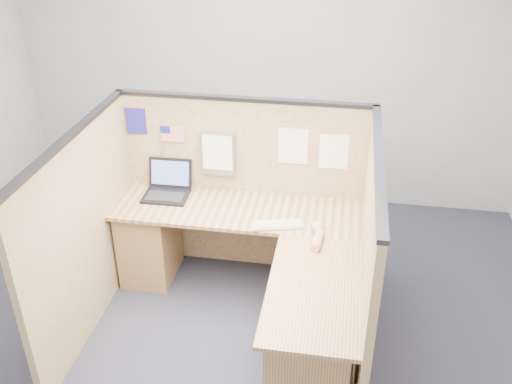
% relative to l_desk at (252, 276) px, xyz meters
% --- Properties ---
extents(floor, '(5.00, 5.00, 0.00)m').
position_rel_l_desk_xyz_m(floor, '(-0.18, -0.29, -0.39)').
color(floor, '#21222F').
rests_on(floor, ground).
extents(wall_back, '(5.00, 0.00, 5.00)m').
position_rel_l_desk_xyz_m(wall_back, '(-0.18, 1.96, 1.01)').
color(wall_back, '#939598').
rests_on(wall_back, floor).
extents(cubicle_partitions, '(2.06, 1.83, 1.53)m').
position_rel_l_desk_xyz_m(cubicle_partitions, '(-0.18, 0.14, 0.38)').
color(cubicle_partitions, olive).
rests_on(cubicle_partitions, floor).
extents(l_desk, '(1.95, 1.75, 0.73)m').
position_rel_l_desk_xyz_m(l_desk, '(0.00, 0.00, 0.00)').
color(l_desk, brown).
rests_on(l_desk, floor).
extents(laptop, '(0.36, 0.35, 0.26)m').
position_rel_l_desk_xyz_m(laptop, '(-0.79, 0.54, 0.40)').
color(laptop, black).
rests_on(laptop, l_desk).
extents(keyboard, '(0.41, 0.23, 0.03)m').
position_rel_l_desk_xyz_m(keyboard, '(0.16, 0.19, 0.35)').
color(keyboard, gray).
rests_on(keyboard, l_desk).
extents(mouse, '(0.11, 0.08, 0.04)m').
position_rel_l_desk_xyz_m(mouse, '(0.46, 0.19, 0.36)').
color(mouse, '#B6B6BB').
rests_on(mouse, l_desk).
extents(hand_forearm, '(0.10, 0.34, 0.07)m').
position_rel_l_desk_xyz_m(hand_forearm, '(0.47, 0.07, 0.37)').
color(hand_forearm, tan).
rests_on(hand_forearm, l_desk).
extents(blue_poster, '(0.17, 0.01, 0.22)m').
position_rel_l_desk_xyz_m(blue_poster, '(-1.06, 0.68, 0.89)').
color(blue_poster, navy).
rests_on(blue_poster, cubicle_partitions).
extents(american_flag, '(0.20, 0.01, 0.35)m').
position_rel_l_desk_xyz_m(american_flag, '(-0.78, 0.67, 0.80)').
color(american_flag, olive).
rests_on(american_flag, cubicle_partitions).
extents(file_holder, '(0.27, 0.05, 0.35)m').
position_rel_l_desk_xyz_m(file_holder, '(-0.39, 0.66, 0.67)').
color(file_holder, slate).
rests_on(file_holder, cubicle_partitions).
extents(paper_left, '(0.23, 0.00, 0.30)m').
position_rel_l_desk_xyz_m(paper_left, '(0.21, 0.68, 0.77)').
color(paper_left, white).
rests_on(paper_left, cubicle_partitions).
extents(paper_right, '(0.23, 0.01, 0.29)m').
position_rel_l_desk_xyz_m(paper_right, '(0.53, 0.68, 0.75)').
color(paper_right, white).
rests_on(paper_right, cubicle_partitions).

